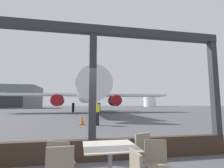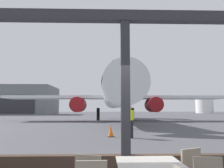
{
  "view_description": "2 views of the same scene",
  "coord_description": "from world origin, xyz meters",
  "views": [
    {
      "loc": [
        -0.36,
        -4.8,
        1.5
      ],
      "look_at": [
        3.61,
        16.11,
        4.0
      ],
      "focal_mm": 27.6,
      "sensor_mm": 36.0,
      "label": 1
    },
    {
      "loc": [
        -0.44,
        -5.19,
        1.53
      ],
      "look_at": [
        0.1,
        13.73,
        3.57
      ],
      "focal_mm": 37.81,
      "sensor_mm": 36.0,
      "label": 2
    }
  ],
  "objects": [
    {
      "name": "fuel_storage_tank",
      "position": [
        38.99,
        87.68,
        3.24
      ],
      "size": [
        6.76,
        6.76,
        6.49
      ],
      "primitive_type": "cylinder",
      "color": "white",
      "rests_on": "ground"
    },
    {
      "name": "distant_hangar",
      "position": [
        -27.26,
        67.02,
        4.19
      ],
      "size": [
        22.42,
        15.98,
        8.38
      ],
      "color": "slate",
      "rests_on": "ground"
    },
    {
      "name": "traffic_cone",
      "position": [
        -0.13,
        8.26,
        0.31
      ],
      "size": [
        0.36,
        0.36,
        0.66
      ],
      "color": "orange",
      "rests_on": "ground"
    },
    {
      "name": "ground_crew_worker",
      "position": [
        0.9,
        7.69,
        0.9
      ],
      "size": [
        0.4,
        0.57,
        1.74
      ],
      "color": "black",
      "rests_on": "ground"
    },
    {
      "name": "ground_plane",
      "position": [
        0.0,
        40.0,
        0.0
      ],
      "size": [
        220.0,
        220.0,
        0.0
      ],
      "primitive_type": "plane",
      "color": "#4C4C51"
    },
    {
      "name": "airplane",
      "position": [
        0.97,
        25.04,
        3.41
      ],
      "size": [
        29.19,
        29.7,
        10.13
      ],
      "color": "silver",
      "rests_on": "ground"
    },
    {
      "name": "window_frame",
      "position": [
        0.0,
        0.0,
        1.39
      ],
      "size": [
        8.03,
        0.24,
        3.77
      ],
      "color": "#38281E",
      "rests_on": "ground"
    }
  ]
}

